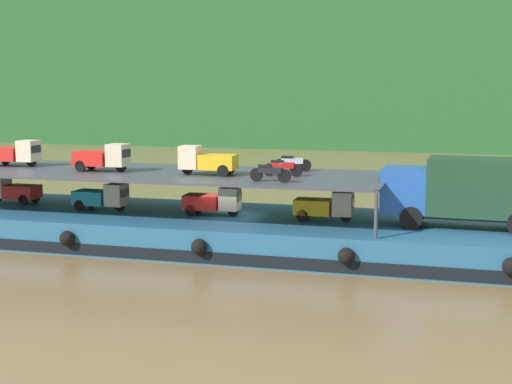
{
  "coord_description": "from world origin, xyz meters",
  "views": [
    {
      "loc": [
        10.98,
        -33.58,
        7.71
      ],
      "look_at": [
        1.33,
        0.0,
        2.7
      ],
      "focal_mm": 51.98,
      "sensor_mm": 36.0,
      "label": 1
    }
  ],
  "objects_px": {
    "mini_truck_upper_mid": "(103,157)",
    "motorcycle_upper_centre": "(282,167)",
    "covered_lorry": "(466,190)",
    "motorcycle_upper_stbd": "(292,163)",
    "motorcycle_upper_port": "(270,172)",
    "mini_truck_lower_stern": "(13,190)",
    "mini_truck_upper_fore": "(207,160)",
    "mini_truck_lower_mid": "(213,201)",
    "cargo_barge": "(230,231)",
    "mini_truck_upper_stern": "(15,153)",
    "mini_truck_lower_fore": "(325,206)",
    "mini_truck_lower_aft": "(102,197)"
  },
  "relations": [
    {
      "from": "mini_truck_upper_mid",
      "to": "motorcycle_upper_centre",
      "type": "relative_size",
      "value": 1.45
    },
    {
      "from": "cargo_barge",
      "to": "covered_lorry",
      "type": "bearing_deg",
      "value": -0.76
    },
    {
      "from": "mini_truck_lower_stern",
      "to": "mini_truck_lower_mid",
      "type": "distance_m",
      "value": 11.54
    },
    {
      "from": "covered_lorry",
      "to": "motorcycle_upper_centre",
      "type": "relative_size",
      "value": 4.16
    },
    {
      "from": "mini_truck_lower_mid",
      "to": "motorcycle_upper_port",
      "type": "distance_m",
      "value": 4.35
    },
    {
      "from": "mini_truck_upper_fore",
      "to": "motorcycle_upper_stbd",
      "type": "xyz_separation_m",
      "value": [
        3.55,
        2.64,
        -0.26
      ]
    },
    {
      "from": "cargo_barge",
      "to": "mini_truck_upper_fore",
      "type": "xyz_separation_m",
      "value": [
        -0.99,
        -0.42,
        3.44
      ]
    },
    {
      "from": "mini_truck_lower_mid",
      "to": "mini_truck_upper_mid",
      "type": "distance_m",
      "value": 6.03
    },
    {
      "from": "cargo_barge",
      "to": "motorcycle_upper_port",
      "type": "height_order",
      "value": "motorcycle_upper_port"
    },
    {
      "from": "mini_truck_lower_mid",
      "to": "mini_truck_upper_stern",
      "type": "bearing_deg",
      "value": 177.21
    },
    {
      "from": "mini_truck_lower_mid",
      "to": "motorcycle_upper_centre",
      "type": "height_order",
      "value": "motorcycle_upper_centre"
    },
    {
      "from": "cargo_barge",
      "to": "covered_lorry",
      "type": "xyz_separation_m",
      "value": [
        10.97,
        -0.15,
        2.44
      ]
    },
    {
      "from": "mini_truck_lower_aft",
      "to": "mini_truck_upper_mid",
      "type": "relative_size",
      "value": 1.01
    },
    {
      "from": "mini_truck_lower_aft",
      "to": "mini_truck_lower_fore",
      "type": "height_order",
      "value": "same"
    },
    {
      "from": "cargo_barge",
      "to": "mini_truck_lower_fore",
      "type": "xyz_separation_m",
      "value": [
        4.69,
        -0.02,
        1.44
      ]
    },
    {
      "from": "mini_truck_lower_fore",
      "to": "motorcycle_upper_centre",
      "type": "relative_size",
      "value": 1.45
    },
    {
      "from": "mini_truck_lower_stern",
      "to": "mini_truck_upper_mid",
      "type": "xyz_separation_m",
      "value": [
        5.85,
        -0.92,
        2.0
      ]
    },
    {
      "from": "covered_lorry",
      "to": "mini_truck_lower_stern",
      "type": "relative_size",
      "value": 2.89
    },
    {
      "from": "mini_truck_lower_fore",
      "to": "mini_truck_upper_stern",
      "type": "xyz_separation_m",
      "value": [
        -16.8,
        0.51,
        2.0
      ]
    },
    {
      "from": "mini_truck_lower_stern",
      "to": "mini_truck_upper_fore",
      "type": "xyz_separation_m",
      "value": [
        11.34,
        -0.93,
        2.0
      ]
    },
    {
      "from": "mini_truck_upper_stern",
      "to": "motorcycle_upper_stbd",
      "type": "distance_m",
      "value": 14.78
    },
    {
      "from": "mini_truck_lower_fore",
      "to": "mini_truck_upper_stern",
      "type": "relative_size",
      "value": 1.01
    },
    {
      "from": "mini_truck_lower_aft",
      "to": "mini_truck_lower_mid",
      "type": "height_order",
      "value": "same"
    },
    {
      "from": "mini_truck_lower_mid",
      "to": "motorcycle_upper_stbd",
      "type": "xyz_separation_m",
      "value": [
        3.36,
        2.28,
        1.74
      ]
    },
    {
      "from": "mini_truck_upper_stern",
      "to": "mini_truck_upper_fore",
      "type": "distance_m",
      "value": 11.17
    },
    {
      "from": "mini_truck_lower_aft",
      "to": "motorcycle_upper_centre",
      "type": "distance_m",
      "value": 9.45
    },
    {
      "from": "mini_truck_lower_stern",
      "to": "mini_truck_lower_aft",
      "type": "height_order",
      "value": "same"
    },
    {
      "from": "mini_truck_lower_fore",
      "to": "motorcycle_upper_stbd",
      "type": "height_order",
      "value": "motorcycle_upper_stbd"
    },
    {
      "from": "mini_truck_lower_stern",
      "to": "mini_truck_upper_mid",
      "type": "height_order",
      "value": "mini_truck_upper_mid"
    },
    {
      "from": "mini_truck_lower_aft",
      "to": "mini_truck_lower_stern",
      "type": "bearing_deg",
      "value": 171.91
    },
    {
      "from": "mini_truck_lower_aft",
      "to": "mini_truck_upper_fore",
      "type": "xyz_separation_m",
      "value": [
        5.68,
        -0.13,
        2.0
      ]
    },
    {
      "from": "mini_truck_upper_mid",
      "to": "mini_truck_upper_fore",
      "type": "relative_size",
      "value": 0.99
    },
    {
      "from": "mini_truck_upper_stern",
      "to": "motorcycle_upper_stbd",
      "type": "relative_size",
      "value": 1.45
    },
    {
      "from": "cargo_barge",
      "to": "motorcycle_upper_centre",
      "type": "xyz_separation_m",
      "value": [
        2.61,
        0.03,
        3.18
      ]
    },
    {
      "from": "mini_truck_lower_fore",
      "to": "mini_truck_upper_fore",
      "type": "bearing_deg",
      "value": -175.96
    },
    {
      "from": "motorcycle_upper_port",
      "to": "mini_truck_lower_aft",
      "type": "bearing_deg",
      "value": 168.58
    },
    {
      "from": "mini_truck_lower_aft",
      "to": "mini_truck_upper_fore",
      "type": "height_order",
      "value": "mini_truck_upper_fore"
    },
    {
      "from": "mini_truck_lower_stern",
      "to": "motorcycle_upper_stbd",
      "type": "height_order",
      "value": "motorcycle_upper_stbd"
    },
    {
      "from": "motorcycle_upper_centre",
      "to": "mini_truck_lower_stern",
      "type": "bearing_deg",
      "value": 178.15
    },
    {
      "from": "covered_lorry",
      "to": "motorcycle_upper_stbd",
      "type": "distance_m",
      "value": 8.76
    },
    {
      "from": "mini_truck_upper_stern",
      "to": "motorcycle_upper_port",
      "type": "xyz_separation_m",
      "value": [
        14.71,
        -2.65,
        -0.26
      ]
    },
    {
      "from": "mini_truck_lower_mid",
      "to": "motorcycle_upper_stbd",
      "type": "bearing_deg",
      "value": 34.19
    },
    {
      "from": "mini_truck_lower_stern",
      "to": "motorcycle_upper_stbd",
      "type": "distance_m",
      "value": 15.09
    },
    {
      "from": "motorcycle_upper_port",
      "to": "motorcycle_upper_centre",
      "type": "height_order",
      "value": "same"
    },
    {
      "from": "covered_lorry",
      "to": "motorcycle_upper_centre",
      "type": "height_order",
      "value": "covered_lorry"
    },
    {
      "from": "motorcycle_upper_port",
      "to": "mini_truck_lower_stern",
      "type": "bearing_deg",
      "value": 169.84
    },
    {
      "from": "mini_truck_upper_stern",
      "to": "motorcycle_upper_port",
      "type": "bearing_deg",
      "value": -10.22
    },
    {
      "from": "cargo_barge",
      "to": "mini_truck_lower_fore",
      "type": "distance_m",
      "value": 4.9
    },
    {
      "from": "mini_truck_upper_stern",
      "to": "motorcycle_upper_port",
      "type": "height_order",
      "value": "mini_truck_upper_stern"
    },
    {
      "from": "mini_truck_upper_fore",
      "to": "mini_truck_lower_stern",
      "type": "bearing_deg",
      "value": 175.31
    }
  ]
}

